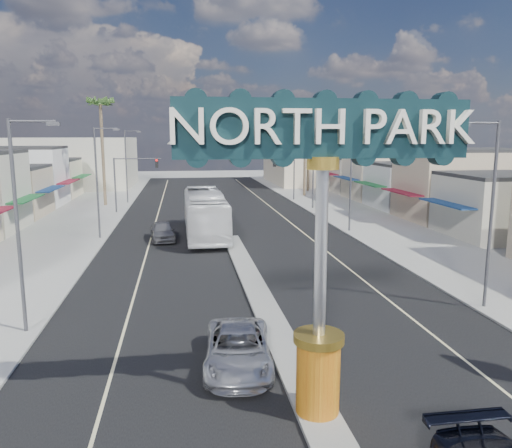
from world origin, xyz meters
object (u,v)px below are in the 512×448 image
object	(u,v)px
traffic_signal_right	(298,172)
suv_left	(238,349)
palm_right_mid	(306,119)
streetlight_r_mid	(349,174)
gateway_sign	(322,222)
palm_left_far	(100,108)
palm_right_far	(309,108)
car_parked_left	(162,231)
city_bus	(205,214)
streetlight_r_far	(293,161)
streetlight_l_mid	(99,177)
streetlight_l_far	(127,163)
traffic_signal_left	(132,174)
streetlight_r_near	(489,206)
streetlight_l_near	(21,216)

from	to	relation	value
traffic_signal_right	suv_left	xyz separation A→B (m)	(-11.18, -38.45, -3.56)
palm_right_mid	streetlight_r_mid	bearing A→B (deg)	-95.64
gateway_sign	palm_left_far	bearing A→B (deg)	105.15
palm_right_far	suv_left	world-z (taller)	palm_right_far
car_parked_left	city_bus	bearing A→B (deg)	16.18
palm_left_far	streetlight_r_far	bearing A→B (deg)	4.88
streetlight_l_mid	streetlight_r_mid	size ratio (longest dim) A/B	1.00
streetlight_l_far	city_bus	size ratio (longest dim) A/B	0.67
suv_left	traffic_signal_left	bearing A→B (deg)	106.21
streetlight_l_mid	streetlight_l_far	xyz separation A→B (m)	(0.00, 22.00, 0.00)
gateway_sign	car_parked_left	bearing A→B (deg)	101.64
traffic_signal_left	suv_left	world-z (taller)	traffic_signal_left
streetlight_r_mid	suv_left	size ratio (longest dim) A/B	1.75
streetlight_l_mid	streetlight_r_far	world-z (taller)	same
traffic_signal_right	streetlight_l_mid	world-z (taller)	streetlight_l_mid
traffic_signal_right	streetlight_r_near	xyz separation A→B (m)	(1.25, -33.99, 0.79)
gateway_sign	palm_right_far	size ratio (longest dim) A/B	0.65
streetlight_r_near	palm_left_far	size ratio (longest dim) A/B	0.69
streetlight_l_mid	streetlight_r_far	distance (m)	30.32
gateway_sign	streetlight_l_mid	size ratio (longest dim) A/B	1.02
palm_right_mid	car_parked_left	bearing A→B (deg)	-124.11
streetlight_l_far	streetlight_l_near	bearing A→B (deg)	-90.00
streetlight_r_near	palm_left_far	bearing A→B (deg)	120.36
streetlight_l_far	palm_right_far	distance (m)	28.29
city_bus	streetlight_r_mid	bearing A→B (deg)	-1.14
gateway_sign	traffic_signal_left	bearing A→B (deg)	102.33
city_bus	streetlight_l_near	bearing A→B (deg)	-113.10
streetlight_r_mid	city_bus	distance (m)	12.83
streetlight_l_mid	streetlight_r_far	bearing A→B (deg)	46.52
palm_left_far	palm_right_mid	distance (m)	26.70
streetlight_r_far	city_bus	bearing A→B (deg)	-119.65
palm_right_far	traffic_signal_right	bearing A→B (deg)	-107.90
car_parked_left	streetlight_r_far	bearing A→B (deg)	48.96
traffic_signal_right	streetlight_l_far	size ratio (longest dim) A/B	0.67
streetlight_l_far	suv_left	bearing A→B (deg)	-79.71
palm_right_mid	gateway_sign	bearing A→B (deg)	-103.53
traffic_signal_left	streetlight_r_mid	bearing A→B (deg)	-35.50
palm_left_far	car_parked_left	xyz separation A→B (m)	(7.50, -21.32, -10.73)
traffic_signal_right	suv_left	distance (m)	40.20
traffic_signal_left	traffic_signal_right	xyz separation A→B (m)	(18.37, 0.00, 0.00)
streetlight_r_far	palm_right_far	xyz separation A→B (m)	(4.57, 10.00, 7.32)
streetlight_l_far	streetlight_r_near	bearing A→B (deg)	-63.58
traffic_signal_left	palm_right_mid	size ratio (longest dim) A/B	0.50
streetlight_l_near	palm_right_mid	bearing A→B (deg)	63.01
streetlight_l_near	streetlight_l_mid	world-z (taller)	same
streetlight_r_far	city_bus	size ratio (longest dim) A/B	0.67
traffic_signal_right	streetlight_r_far	size ratio (longest dim) A/B	0.67
streetlight_l_near	streetlight_r_near	size ratio (longest dim) A/B	1.00
traffic_signal_right	streetlight_r_far	distance (m)	8.14
streetlight_r_near	traffic_signal_right	bearing A→B (deg)	92.10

